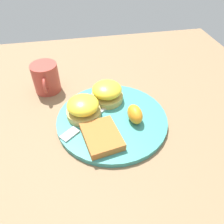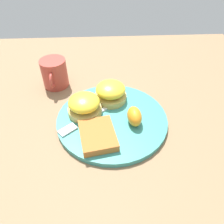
{
  "view_description": "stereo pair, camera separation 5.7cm",
  "coord_description": "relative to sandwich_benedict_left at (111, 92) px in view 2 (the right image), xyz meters",
  "views": [
    {
      "loc": [
        0.42,
        -0.08,
        0.42
      ],
      "look_at": [
        0.0,
        0.0,
        0.03
      ],
      "focal_mm": 35.0,
      "sensor_mm": 36.0,
      "label": 1
    },
    {
      "loc": [
        0.42,
        -0.02,
        0.42
      ],
      "look_at": [
        0.0,
        0.0,
        0.03
      ],
      "focal_mm": 35.0,
      "sensor_mm": 36.0,
      "label": 2
    }
  ],
  "objects": [
    {
      "name": "hashbrown_patty",
      "position": [
        0.15,
        -0.04,
        -0.02
      ],
      "size": [
        0.12,
        0.1,
        0.02
      ],
      "primitive_type": "cube",
      "rotation": [
        0.0,
        0.0,
        0.18
      ],
      "color": "#AA632B",
      "rests_on": "plate"
    },
    {
      "name": "sandwich_benedict_right",
      "position": [
        0.05,
        -0.08,
        0.0
      ],
      "size": [
        0.09,
        0.09,
        0.06
      ],
      "color": "tan",
      "rests_on": "plate"
    },
    {
      "name": "ground_plane",
      "position": [
        0.08,
        -0.0,
        -0.04
      ],
      "size": [
        1.1,
        1.1,
        0.0
      ],
      "primitive_type": "plane",
      "color": "#846647"
    },
    {
      "name": "cup",
      "position": [
        -0.1,
        -0.18,
        0.0
      ],
      "size": [
        0.11,
        0.08,
        0.09
      ],
      "color": "#B23D33",
      "rests_on": "ground_plane"
    },
    {
      "name": "fork",
      "position": [
        0.07,
        -0.06,
        -0.02
      ],
      "size": [
        0.15,
        0.19,
        0.0
      ],
      "color": "silver",
      "rests_on": "plate"
    },
    {
      "name": "sandwich_benedict_left",
      "position": [
        0.0,
        0.0,
        0.0
      ],
      "size": [
        0.09,
        0.09,
        0.06
      ],
      "color": "tan",
      "rests_on": "plate"
    },
    {
      "name": "plate",
      "position": [
        0.08,
        -0.0,
        -0.03
      ],
      "size": [
        0.3,
        0.3,
        0.01
      ],
      "primitive_type": "cylinder",
      "color": "teal",
      "rests_on": "ground_plane"
    },
    {
      "name": "orange_wedge",
      "position": [
        0.1,
        0.05,
        -0.01
      ],
      "size": [
        0.06,
        0.04,
        0.04
      ],
      "primitive_type": "ellipsoid",
      "rotation": [
        0.0,
        0.0,
        3.23
      ],
      "color": "orange",
      "rests_on": "plate"
    }
  ]
}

